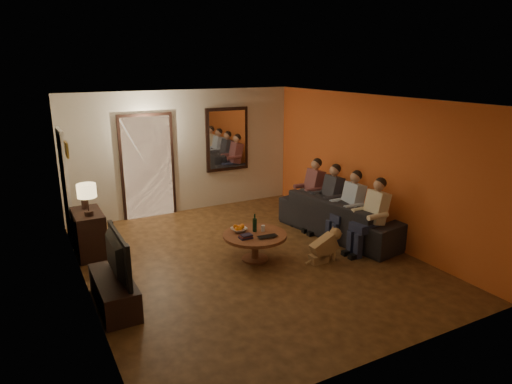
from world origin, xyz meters
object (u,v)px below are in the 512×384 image
tv (111,256)px  bowl (239,230)px  tv_stand (114,292)px  sofa (343,216)px  person_c (329,201)px  table_lamp (87,200)px  person_b (350,209)px  person_d (311,193)px  person_a (373,219)px  coffee_table (255,247)px  dog (324,245)px  laptop (269,238)px  dresser (89,233)px  wine_bottle (255,223)px

tv → bowl: tv is taller
tv_stand → sofa: 4.40m
tv → person_c: person_c is taller
table_lamp → person_b: 4.48m
sofa → person_d: bearing=-3.1°
person_c → person_a: bearing=-90.0°
person_c → coffee_table: person_c is taller
sofa → person_c: size_ratio=2.13×
dog → table_lamp: bearing=150.5°
tv_stand → person_a: bearing=-3.1°
person_b → coffee_table: size_ratio=1.15×
person_d → person_b: bearing=-90.0°
table_lamp → person_a: bearing=-24.6°
table_lamp → laptop: table_lamp is taller
tv_stand → dog: 3.31m
person_c → person_d: size_ratio=1.00×
tv_stand → laptop: laptop is taller
dresser → wine_bottle: bearing=-30.3°
person_a → person_b: bearing=90.0°
tv_stand → bowl: bearing=16.8°
table_lamp → person_d: table_lamp is taller
person_c → dog: bearing=-129.7°
dog → wine_bottle: size_ratio=1.81×
bowl → dog: bearing=-35.8°
wine_bottle → bowl: bearing=152.4°
dresser → person_c: bearing=-12.8°
person_c → bowl: 2.10m
person_d → dog: person_d is taller
tv_stand → person_b: 4.28m
person_a → person_c: same height
person_a → dog: bearing=176.0°
coffee_table → sofa: bearing=6.7°
person_d → dresser: bearing=175.1°
person_c → wine_bottle: bearing=-166.7°
tv_stand → wine_bottle: (2.40, 0.54, 0.40)m
dresser → dog: (3.31, -2.10, -0.10)m
sofa → laptop: 1.97m
person_a → person_b: size_ratio=1.00×
person_d → bowl: (-2.08, -0.92, -0.12)m
person_b → person_d: (0.00, 1.20, 0.00)m
sofa → bowl: sofa is taller
person_b → wine_bottle: size_ratio=3.87×
person_d → wine_bottle: bearing=-150.7°
sofa → person_c: bearing=8.9°
bowl → person_d: bearing=23.8°
person_d → coffee_table: bearing=-149.1°
dresser → sofa: dresser is taller
dresser → table_lamp: bearing=-90.0°
sofa → person_d: 0.93m
tv → dresser: bearing=0.0°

